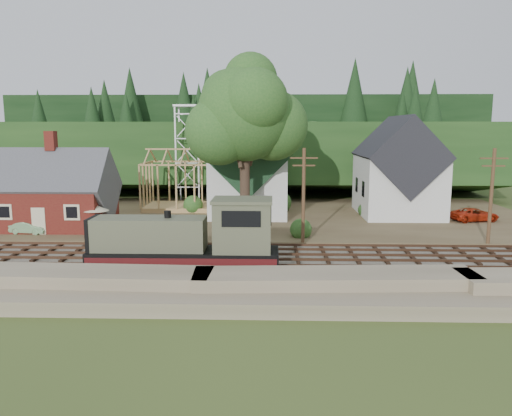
{
  "coord_description": "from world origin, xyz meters",
  "views": [
    {
      "loc": [
        4.35,
        -34.86,
        9.54
      ],
      "look_at": [
        3.13,
        6.0,
        3.0
      ],
      "focal_mm": 35.0,
      "sensor_mm": 36.0,
      "label": 1
    }
  ],
  "objects_px": {
    "car_blue": "(84,218)",
    "patio_set": "(96,209)",
    "locomotive": "(191,242)",
    "car_green": "(29,228)",
    "car_red": "(475,215)"
  },
  "relations": [
    {
      "from": "car_blue",
      "to": "car_green",
      "type": "distance_m",
      "value": 5.44
    },
    {
      "from": "car_blue",
      "to": "car_red",
      "type": "height_order",
      "value": "car_red"
    },
    {
      "from": "locomotive",
      "to": "patio_set",
      "type": "relative_size",
      "value": 4.82
    },
    {
      "from": "car_green",
      "to": "patio_set",
      "type": "bearing_deg",
      "value": -80.75
    },
    {
      "from": "locomotive",
      "to": "car_green",
      "type": "distance_m",
      "value": 19.58
    },
    {
      "from": "car_blue",
      "to": "locomotive",
      "type": "bearing_deg",
      "value": -72.46
    },
    {
      "from": "locomotive",
      "to": "car_red",
      "type": "xyz_separation_m",
      "value": [
        25.79,
        18.23,
        -1.2
      ]
    },
    {
      "from": "patio_set",
      "to": "car_green",
      "type": "bearing_deg",
      "value": -176.32
    },
    {
      "from": "car_green",
      "to": "car_red",
      "type": "bearing_deg",
      "value": -74.54
    },
    {
      "from": "car_red",
      "to": "patio_set",
      "type": "xyz_separation_m",
      "value": [
        -36.06,
        -6.95,
        1.5
      ]
    },
    {
      "from": "locomotive",
      "to": "car_green",
      "type": "relative_size",
      "value": 3.73
    },
    {
      "from": "patio_set",
      "to": "car_blue",
      "type": "bearing_deg",
      "value": 123.59
    },
    {
      "from": "car_red",
      "to": "patio_set",
      "type": "height_order",
      "value": "patio_set"
    },
    {
      "from": "car_blue",
      "to": "patio_set",
      "type": "relative_size",
      "value": 1.49
    },
    {
      "from": "car_blue",
      "to": "patio_set",
      "type": "height_order",
      "value": "patio_set"
    }
  ]
}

